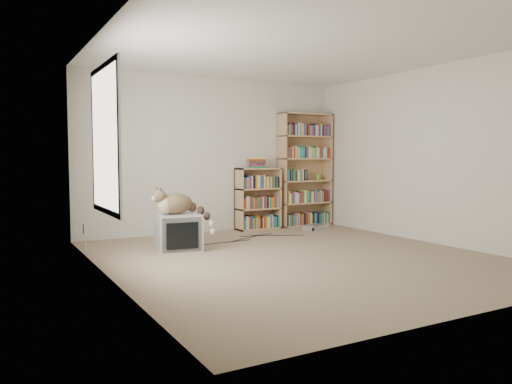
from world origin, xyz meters
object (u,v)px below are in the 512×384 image
cat (180,206)px  bookcase_short (258,201)px  crt_tv (178,232)px  bookcase_tall (304,173)px  dvd_player (315,227)px

cat → bookcase_short: 2.21m
crt_tv → bookcase_short: (1.86, 1.20, 0.24)m
bookcase_tall → bookcase_short: bookcase_tall is taller
bookcase_tall → dvd_player: (-0.16, -0.58, -0.90)m
bookcase_tall → crt_tv: bearing=-156.9°
cat → dvd_player: (2.63, 0.65, -0.54)m
crt_tv → cat: (0.02, -0.03, 0.34)m
dvd_player → bookcase_tall: bearing=54.9°
cat → dvd_player: cat is taller
crt_tv → bookcase_tall: bookcase_tall is taller
bookcase_tall → dvd_player: 1.08m
cat → bookcase_short: (1.84, 1.22, -0.10)m
crt_tv → bookcase_short: size_ratio=0.60×
crt_tv → bookcase_short: bearing=41.1°
bookcase_short → dvd_player: 1.07m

